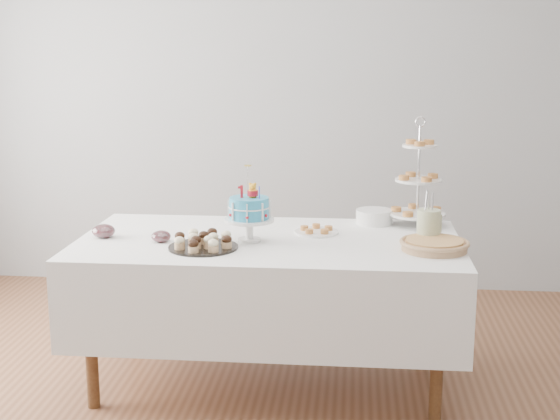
# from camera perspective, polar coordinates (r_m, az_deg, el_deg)

# --- Properties ---
(floor) EXTENTS (5.00, 5.00, 0.00)m
(floor) POSITION_cam_1_polar(r_m,az_deg,el_deg) (3.91, -1.29, -14.24)
(floor) COLOR brown
(floor) RESTS_ON ground
(walls) EXTENTS (5.04, 4.04, 2.70)m
(walls) POSITION_cam_1_polar(r_m,az_deg,el_deg) (3.53, -1.39, 5.81)
(walls) COLOR #979A9C
(walls) RESTS_ON floor
(table) EXTENTS (1.92, 1.02, 0.77)m
(table) POSITION_cam_1_polar(r_m,az_deg,el_deg) (3.99, -0.81, -5.31)
(table) COLOR white
(table) RESTS_ON floor
(birthday_cake) EXTENTS (0.25, 0.25, 0.38)m
(birthday_cake) POSITION_cam_1_polar(r_m,az_deg,el_deg) (3.87, -2.26, -0.81)
(birthday_cake) COLOR white
(birthday_cake) RESTS_ON table
(cupcake_tray) EXTENTS (0.34, 0.34, 0.08)m
(cupcake_tray) POSITION_cam_1_polar(r_m,az_deg,el_deg) (3.76, -5.65, -2.26)
(cupcake_tray) COLOR black
(cupcake_tray) RESTS_ON table
(pie) EXTENTS (0.33, 0.33, 0.05)m
(pie) POSITION_cam_1_polar(r_m,az_deg,el_deg) (3.78, 11.23, -2.48)
(pie) COLOR tan
(pie) RESTS_ON table
(tiered_stand) EXTENTS (0.30, 0.30, 0.59)m
(tiered_stand) POSITION_cam_1_polar(r_m,az_deg,el_deg) (4.24, 10.09, 2.12)
(tiered_stand) COLOR silver
(tiered_stand) RESTS_ON table
(plate_stack) EXTENTS (0.20, 0.20, 0.08)m
(plate_stack) POSITION_cam_1_polar(r_m,az_deg,el_deg) (4.29, 6.91, -0.49)
(plate_stack) COLOR white
(plate_stack) RESTS_ON table
(pastry_plate) EXTENTS (0.23, 0.23, 0.03)m
(pastry_plate) POSITION_cam_1_polar(r_m,az_deg,el_deg) (4.05, 2.69, -1.50)
(pastry_plate) COLOR white
(pastry_plate) RESTS_ON table
(jam_bowl_a) EXTENTS (0.12, 0.12, 0.07)m
(jam_bowl_a) POSITION_cam_1_polar(r_m,az_deg,el_deg) (4.06, -12.78, -1.52)
(jam_bowl_a) COLOR silver
(jam_bowl_a) RESTS_ON table
(jam_bowl_b) EXTENTS (0.10, 0.10, 0.06)m
(jam_bowl_b) POSITION_cam_1_polar(r_m,az_deg,el_deg) (3.91, -8.69, -1.94)
(jam_bowl_b) COLOR silver
(jam_bowl_b) RESTS_ON table
(utensil_pitcher) EXTENTS (0.12, 0.12, 0.26)m
(utensil_pitcher) POSITION_cam_1_polar(r_m,az_deg,el_deg) (3.89, 10.82, -1.11)
(utensil_pitcher) COLOR beige
(utensil_pitcher) RESTS_ON table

